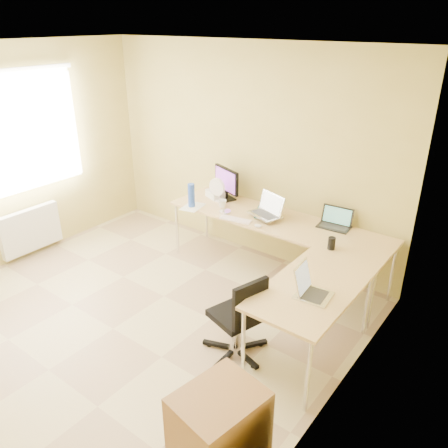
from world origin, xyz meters
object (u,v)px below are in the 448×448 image
Objects in this scene: laptop_center at (265,205)px; monitor at (227,184)px; desk_main at (275,248)px; desk_fan at (219,191)px; keyboard at (236,220)px; cabinet at (219,440)px; water_bottle at (191,195)px; mug at (222,204)px; office_chair at (236,307)px; laptop_return at (315,285)px; desk_return at (310,321)px; laptop_black at (335,218)px.

monitor is at bearing -179.42° from laptop_center.
desk_main is 9.41× the size of desk_fan.
keyboard is at bearing -119.26° from laptop_center.
water_bottle is at bearing 144.06° from cabinet.
desk_fan is (-0.75, 0.12, -0.03)m from laptop_center.
office_chair is (1.14, -1.29, -0.28)m from mug.
desk_fan reaches higher than laptop_return.
desk_return is at bearing -19.46° from water_bottle.
desk_main is 3.11× the size of office_chair.
desk_main is 1.17m from water_bottle.
laptop_center is at bearing 139.40° from desk_return.
keyboard reaches higher than cabinet.
cabinet reaches higher than desk_main.
cabinet is at bearing 175.95° from laptop_return.
monitor is 3.30m from cabinet.
cabinet is (1.09, -2.45, -0.01)m from desk_main.
monitor is 2.04m from office_chair.
desk_return is 3.96× the size of laptop_return.
mug is at bearing -160.14° from laptop_center.
desk_main is 8.07× the size of laptop_return.
laptop_return is at bearing -40.97° from keyboard.
keyboard is at bearing 0.00° from water_bottle.
laptop_return is at bearing -30.91° from mug.
laptop_black is 1.18× the size of water_bottle.
desk_fan reaches higher than desk_return.
office_chair is at bearing -72.44° from desk_main.
cabinet reaches higher than desk_return.
desk_main is 1.00m from desk_fan.
laptop_return is at bearing -76.53° from laptop_black.
cabinet is at bearing -66.10° from desk_main.
laptop_center reaches higher than laptop_return.
laptop_black is 1.62m from office_chair.
mug reaches higher than desk_return.
mug is 0.36× the size of desk_fan.
desk_return is at bearing -45.73° from desk_main.
desk_return is 4.48× the size of water_bottle.
office_chair reaches higher than desk_return.
water_bottle is at bearing -145.34° from mug.
water_bottle is at bearing -147.52° from laptop_center.
mug reaches higher than keyboard.
keyboard is 0.43× the size of office_chair.
keyboard is at bearing 53.30° from laptop_return.
laptop_black is 0.94× the size of keyboard.
laptop_center is at bearing 2.32° from monitor.
laptop_black is at bearing 21.75° from monitor.
monitor is 0.50m from water_bottle.
monitor is at bearing 176.86° from laptop_black.
office_chair reaches higher than cabinet.
desk_main is 0.82m from mug.
water_bottle is at bearing -163.63° from desk_main.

